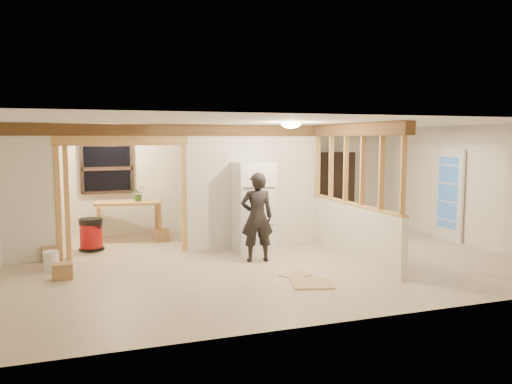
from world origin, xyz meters
name	(u,v)px	position (x,y,z in m)	size (l,w,h in m)	color
floor	(264,260)	(0.00, 0.00, -0.01)	(9.00, 6.50, 0.01)	#C5B193
ceiling	(265,123)	(0.00, 0.00, 2.50)	(9.00, 6.50, 0.01)	white
wall_back	(219,179)	(0.00, 3.25, 1.25)	(9.00, 0.01, 2.50)	silver
wall_front	(356,220)	(0.00, -3.25, 1.25)	(9.00, 0.01, 2.50)	silver
wall_right	(466,185)	(4.50, 0.00, 1.25)	(0.01, 6.50, 2.50)	silver
partition_left_stub	(28,193)	(-4.05, 1.20, 1.25)	(0.90, 0.12, 2.50)	silver
partition_center	(254,186)	(0.20, 1.20, 1.25)	(2.80, 0.12, 2.50)	silver
doorway_frame	(123,198)	(-2.40, 1.20, 1.10)	(2.46, 0.14, 2.20)	tan
header_beam_back	(196,130)	(-1.00, 1.20, 2.38)	(7.00, 0.18, 0.22)	brown
header_beam_right	(355,130)	(1.60, -0.40, 2.38)	(0.18, 3.30, 0.22)	brown
pony_wall	(353,232)	(1.60, -0.40, 0.50)	(0.12, 3.20, 1.00)	silver
stud_partition	(354,169)	(1.60, -0.40, 1.66)	(0.14, 3.20, 1.32)	tan
window_back	(107,169)	(-2.60, 3.17, 1.55)	(1.12, 0.10, 1.10)	black
french_door	(449,195)	(4.42, 0.40, 1.00)	(0.12, 0.86, 2.00)	white
ceiling_dome_main	(291,123)	(0.30, -0.50, 2.48)	(0.36, 0.36, 0.16)	#FFEABF
ceiling_dome_util	(113,126)	(-2.50, 2.30, 2.48)	(0.32, 0.32, 0.14)	#FFEABF
hanging_bulb	(141,141)	(-2.00, 1.60, 2.18)	(0.07, 0.07, 0.07)	#FFD88C
refrigerator	(253,207)	(0.05, 0.79, 0.88)	(0.73, 0.71, 1.76)	white
woman	(257,217)	(-0.16, -0.05, 0.81)	(0.59, 0.39, 1.62)	black
work_table	(129,221)	(-2.20, 2.63, 0.43)	(1.37, 0.68, 0.86)	tan
potted_plant	(138,194)	(-1.99, 2.58, 1.03)	(0.30, 0.26, 0.33)	#306528
shop_vac	(91,234)	(-3.00, 1.85, 0.33)	(0.50, 0.50, 0.65)	maroon
bookshelf	(336,188)	(3.05, 3.02, 0.94)	(0.94, 0.31, 1.87)	black
bucket	(51,261)	(-3.66, 0.48, 0.16)	(0.26, 0.26, 0.33)	white
box_util_a	(162,235)	(-1.55, 2.29, 0.13)	(0.31, 0.26, 0.26)	#A37E4F
box_util_b	(50,253)	(-3.72, 1.17, 0.14)	(0.30, 0.30, 0.28)	#A37E4F
box_front	(63,271)	(-3.46, -0.14, 0.12)	(0.31, 0.25, 0.25)	#A37E4F
floor_panel_near	(312,283)	(0.17, -1.67, 0.01)	(0.61, 0.61, 0.02)	tan
floor_panel_far	(296,275)	(0.13, -1.15, 0.01)	(0.45, 0.36, 0.01)	tan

